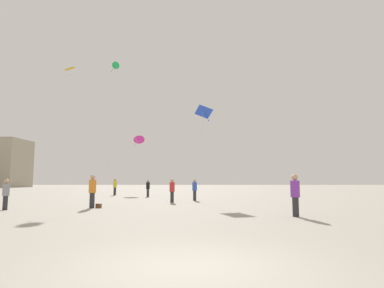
# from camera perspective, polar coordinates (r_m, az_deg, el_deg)

# --- Properties ---
(ground_plane) EXTENTS (300.00, 300.00, 0.00)m
(ground_plane) POSITION_cam_1_polar(r_m,az_deg,el_deg) (5.86, 0.05, -20.78)
(ground_plane) COLOR #9E9689
(person_in_orange) EXTENTS (0.40, 0.40, 1.83)m
(person_in_orange) POSITION_cam_1_polar(r_m,az_deg,el_deg) (19.33, -16.80, -7.55)
(person_in_orange) COLOR #2D2D33
(person_in_orange) RESTS_ON ground_plane
(person_in_blue) EXTENTS (0.36, 0.36, 1.65)m
(person_in_blue) POSITION_cam_1_polar(r_m,az_deg,el_deg) (25.82, 0.44, -7.71)
(person_in_blue) COLOR #2D2D33
(person_in_blue) RESTS_ON ground_plane
(person_in_black) EXTENTS (0.36, 0.36, 1.64)m
(person_in_black) POSITION_cam_1_polar(r_m,az_deg,el_deg) (32.81, -7.61, -7.41)
(person_in_black) COLOR #2D2D33
(person_in_black) RESTS_ON ground_plane
(person_in_purple) EXTENTS (0.38, 0.38, 1.75)m
(person_in_purple) POSITION_cam_1_polar(r_m,az_deg,el_deg) (14.60, 17.33, -8.12)
(person_in_purple) COLOR #2D2D33
(person_in_purple) RESTS_ON ground_plane
(person_in_red) EXTENTS (0.36, 0.36, 1.65)m
(person_in_red) POSITION_cam_1_polar(r_m,az_deg,el_deg) (23.35, -3.47, -7.82)
(person_in_red) COLOR #2D2D33
(person_in_red) RESTS_ON ground_plane
(person_in_yellow) EXTENTS (0.40, 0.40, 1.83)m
(person_in_yellow) POSITION_cam_1_polar(r_m,az_deg,el_deg) (36.87, -13.15, -7.03)
(person_in_yellow) COLOR #2D2D33
(person_in_yellow) RESTS_ON ground_plane
(person_in_grey) EXTENTS (0.34, 0.34, 1.58)m
(person_in_grey) POSITION_cam_1_polar(r_m,az_deg,el_deg) (19.69, -29.42, -7.36)
(person_in_grey) COLOR #2D2D33
(person_in_grey) RESTS_ON ground_plane
(kite_amber_delta) EXTENTS (8.24, 5.86, 15.00)m
(kite_amber_delta) POSITION_cam_1_polar(r_m,az_deg,el_deg) (46.12, -20.18, 11.73)
(kite_amber_delta) COLOR yellow
(kite_magenta_diamond) EXTENTS (2.54, 5.51, 5.92)m
(kite_magenta_diamond) POSITION_cam_1_polar(r_m,az_deg,el_deg) (41.56, -9.14, 0.80)
(kite_magenta_diamond) COLOR #D12899
(kite_cobalt_delta) EXTENTS (1.50, 1.54, 5.95)m
(kite_cobalt_delta) POSITION_cam_1_polar(r_m,az_deg,el_deg) (25.90, 2.07, 5.44)
(kite_cobalt_delta) COLOR blue
(kite_emerald_diamond) EXTENTS (3.61, 1.65, 11.79)m
(kite_emerald_diamond) POSITION_cam_1_polar(r_m,az_deg,el_deg) (33.88, -12.88, 12.54)
(kite_emerald_diamond) COLOR green
(handbag_beside_flyer) EXTENTS (0.35, 0.24, 0.24)m
(handbag_beside_flyer) POSITION_cam_1_polar(r_m,az_deg,el_deg) (19.37, -15.80, -10.19)
(handbag_beside_flyer) COLOR brown
(handbag_beside_flyer) RESTS_ON ground_plane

